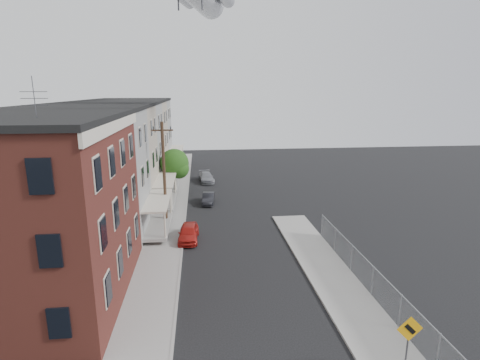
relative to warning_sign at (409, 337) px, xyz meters
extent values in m
cube|color=gray|center=(-11.10, 25.03, -1.82)|extent=(3.00, 62.00, 0.12)
cube|color=gray|center=(-0.10, 7.03, -1.82)|extent=(3.00, 26.00, 0.12)
cube|color=gray|center=(-9.65, 25.03, -1.81)|extent=(0.15, 62.00, 0.14)
cube|color=gray|center=(-1.55, 7.03, -1.81)|extent=(0.15, 26.00, 0.14)
cube|color=#351710|center=(-17.60, 8.03, 3.12)|extent=(10.00, 12.00, 10.00)
cube|color=black|center=(-17.60, 8.03, 8.27)|extent=(10.30, 12.30, 0.30)
cube|color=beige|center=(-12.52, 8.03, 7.82)|extent=(0.16, 12.20, 0.60)
cylinder|color=#515156|center=(-15.60, 6.03, 9.27)|extent=(0.04, 0.04, 2.00)
cube|color=slate|center=(-17.60, 17.53, 3.12)|extent=(10.00, 7.00, 10.00)
cube|color=black|center=(-17.60, 17.53, 8.27)|extent=(10.25, 7.00, 0.30)
cube|color=gray|center=(-11.70, 17.53, -1.33)|extent=(1.80, 6.40, 0.25)
cube|color=beige|center=(-11.70, 17.53, 0.87)|extent=(1.90, 6.50, 0.15)
cube|color=gray|center=(-17.60, 24.53, 3.12)|extent=(10.00, 7.00, 10.00)
cube|color=black|center=(-17.60, 24.53, 8.27)|extent=(10.25, 7.00, 0.30)
cube|color=gray|center=(-11.70, 24.53, -1.33)|extent=(1.80, 6.40, 0.25)
cube|color=beige|center=(-11.70, 24.53, 0.87)|extent=(1.90, 6.50, 0.15)
cube|color=slate|center=(-17.60, 31.53, 3.12)|extent=(10.00, 7.00, 10.00)
cube|color=black|center=(-17.60, 31.53, 8.27)|extent=(10.25, 7.00, 0.30)
cube|color=gray|center=(-11.70, 31.53, -1.33)|extent=(1.80, 6.40, 0.25)
cube|color=beige|center=(-11.70, 31.53, 0.87)|extent=(1.90, 6.50, 0.15)
cube|color=gray|center=(-17.60, 38.53, 3.12)|extent=(10.00, 7.00, 10.00)
cube|color=black|center=(-17.60, 38.53, 8.27)|extent=(10.25, 7.00, 0.30)
cube|color=gray|center=(-11.70, 38.53, -1.33)|extent=(1.80, 6.40, 0.25)
cube|color=beige|center=(-11.70, 38.53, 0.87)|extent=(1.90, 6.50, 0.15)
cube|color=slate|center=(-17.60, 45.53, 3.12)|extent=(10.00, 7.00, 10.00)
cube|color=black|center=(-17.60, 45.53, 8.27)|extent=(10.25, 7.00, 0.30)
cube|color=gray|center=(-11.70, 45.53, -1.33)|extent=(1.80, 6.40, 0.25)
cube|color=beige|center=(-11.70, 45.53, 0.87)|extent=(1.90, 6.50, 0.15)
cylinder|color=gray|center=(1.40, 0.03, -0.93)|extent=(0.06, 0.06, 1.90)
cylinder|color=gray|center=(1.40, 3.03, -0.93)|extent=(0.06, 0.06, 1.90)
cylinder|color=gray|center=(1.40, 6.03, -0.93)|extent=(0.06, 0.06, 1.90)
cylinder|color=gray|center=(1.40, 9.03, -0.93)|extent=(0.06, 0.06, 1.90)
cylinder|color=gray|center=(1.40, 12.03, -0.93)|extent=(0.06, 0.06, 1.90)
cylinder|color=gray|center=(1.40, 15.03, -0.93)|extent=(0.06, 0.06, 1.90)
cube|color=gray|center=(1.40, 6.03, -0.03)|extent=(0.04, 18.00, 0.04)
cube|color=gray|center=(1.40, 6.03, -0.93)|extent=(0.02, 18.00, 1.80)
cylinder|color=#515156|center=(0.00, 0.03, -0.58)|extent=(0.07, 0.07, 2.60)
cube|color=orange|center=(0.00, -0.01, 0.37)|extent=(1.10, 0.03, 1.10)
cube|color=black|center=(0.00, -0.03, 0.37)|extent=(0.52, 0.02, 0.52)
cylinder|color=black|center=(-11.20, 19.03, 2.62)|extent=(0.26, 0.26, 9.00)
cube|color=black|center=(-11.20, 19.03, 6.42)|extent=(1.80, 0.12, 0.12)
cylinder|color=black|center=(-11.90, 19.03, 6.62)|extent=(0.08, 0.08, 0.25)
cylinder|color=black|center=(-10.50, 19.03, 6.62)|extent=(0.08, 0.08, 0.25)
cylinder|color=black|center=(-11.00, 29.03, -0.68)|extent=(0.24, 0.24, 2.40)
sphere|color=#133A0F|center=(-11.00, 29.03, 1.72)|extent=(3.20, 3.20, 3.20)
sphere|color=#133A0F|center=(-10.50, 28.73, 1.16)|extent=(2.24, 2.24, 2.24)
imported|color=#B21D16|center=(-9.20, 15.47, -1.25)|extent=(1.68, 3.78, 1.26)
imported|color=black|center=(-7.40, 25.18, -1.33)|extent=(1.45, 3.42, 1.10)
imported|color=gray|center=(-7.40, 34.63, -1.28)|extent=(2.15, 4.33, 1.21)
cone|color=silver|center=(-6.39, 34.66, 19.11)|extent=(3.49, 3.35, 2.94)
camera|label=1|loc=(-8.17, -12.30, 9.65)|focal=28.00mm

